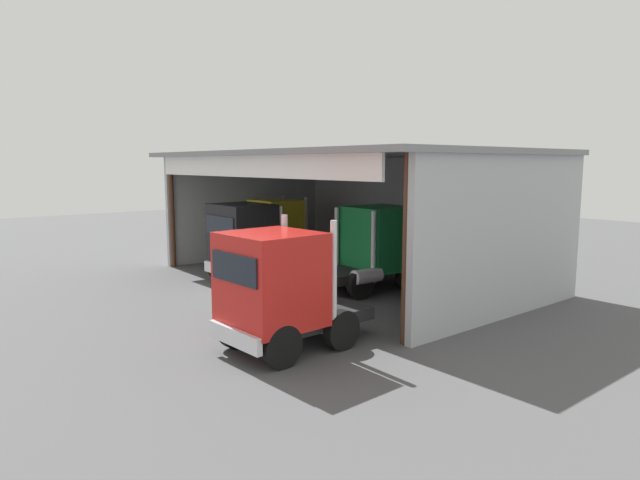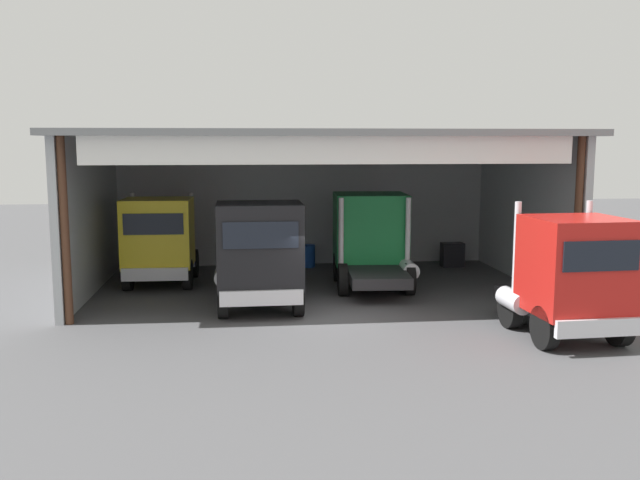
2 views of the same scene
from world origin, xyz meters
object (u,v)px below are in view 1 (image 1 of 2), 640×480
(oil_drum, at_px, (405,260))
(tool_cart, at_px, (510,281))
(truck_yellow_center_bay, at_px, (281,229))
(truck_green_right_bay, at_px, (375,245))
(truck_black_yard_outside, at_px, (249,242))
(truck_red_left_bay, at_px, (278,289))

(oil_drum, bearing_deg, tool_cart, -5.63)
(truck_yellow_center_bay, xyz_separation_m, tool_cart, (11.69, 2.61, -1.15))
(truck_green_right_bay, bearing_deg, truck_black_yard_outside, -137.08)
(truck_black_yard_outside, xyz_separation_m, truck_red_left_bay, (7.97, -4.08, -0.02))
(oil_drum, height_order, tool_cart, tool_cart)
(truck_black_yard_outside, relative_size, oil_drum, 5.42)
(truck_yellow_center_bay, relative_size, tool_cart, 4.74)
(truck_red_left_bay, relative_size, oil_drum, 4.79)
(truck_green_right_bay, bearing_deg, tool_cart, 43.79)
(truck_green_right_bay, xyz_separation_m, tool_cart, (4.08, 3.39, -1.26))
(truck_green_right_bay, bearing_deg, truck_red_left_bay, -58.58)
(oil_drum, relative_size, tool_cart, 0.92)
(truck_red_left_bay, xyz_separation_m, tool_cart, (0.25, 10.80, -1.23))
(truck_yellow_center_bay, bearing_deg, tool_cart, -165.86)
(truck_black_yard_outside, distance_m, tool_cart, 10.69)
(truck_red_left_bay, bearing_deg, tool_cart, -93.74)
(tool_cart, bearing_deg, truck_yellow_center_bay, -167.42)
(truck_yellow_center_bay, bearing_deg, truck_green_right_bay, 175.72)
(truck_yellow_center_bay, distance_m, truck_green_right_bay, 7.65)
(truck_green_right_bay, relative_size, tool_cart, 5.23)
(oil_drum, bearing_deg, truck_yellow_center_bay, -150.62)
(oil_drum, bearing_deg, truck_green_right_bay, -64.20)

